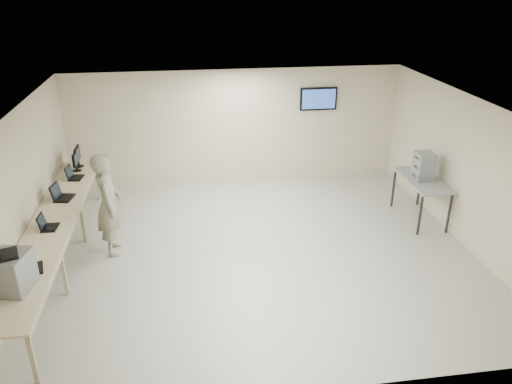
{
  "coord_description": "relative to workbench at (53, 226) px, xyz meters",
  "views": [
    {
      "loc": [
        -1.22,
        -8.09,
        4.89
      ],
      "look_at": [
        0.0,
        0.2,
        1.15
      ],
      "focal_mm": 35.0,
      "sensor_mm": 36.0,
      "label": 1
    }
  ],
  "objects": [
    {
      "name": "room",
      "position": [
        3.62,
        0.06,
        0.58
      ],
      "size": [
        8.01,
        7.01,
        2.81
      ],
      "color": "beige",
      "rests_on": "ground"
    },
    {
      "name": "workbench",
      "position": [
        0.0,
        0.0,
        0.0
      ],
      "size": [
        0.76,
        6.0,
        0.9
      ],
      "color": "beige",
      "rests_on": "ground"
    },
    {
      "name": "equipment_box",
      "position": [
        -0.06,
        -1.98,
        0.34
      ],
      "size": [
        0.56,
        0.61,
        0.54
      ],
      "primitive_type": "cube",
      "rotation": [
        0.0,
        0.0,
        -0.23
      ],
      "color": "gray",
      "rests_on": "workbench"
    },
    {
      "name": "laptop_on_box",
      "position": [
        -0.12,
        -1.98,
        0.68
      ],
      "size": [
        0.39,
        0.41,
        0.27
      ],
      "rotation": [
        0.0,
        0.0,
        0.34
      ],
      "color": "black",
      "rests_on": "equipment_box"
    },
    {
      "name": "laptop_0",
      "position": [
        0.0,
        -1.51,
        0.15
      ],
      "size": [
        0.38,
        0.41,
        0.28
      ],
      "rotation": [
        0.0,
        0.0,
        0.26
      ],
      "color": "black",
      "rests_on": "workbench"
    },
    {
      "name": "laptop_1",
      "position": [
        -0.05,
        -0.22,
        0.14
      ],
      "size": [
        0.29,
        0.35,
        0.26
      ],
      "rotation": [
        0.0,
        0.0,
        -0.06
      ],
      "color": "black",
      "rests_on": "workbench"
    },
    {
      "name": "laptop_2",
      "position": [
        -0.05,
        0.98,
        0.15
      ],
      "size": [
        0.4,
        0.45,
        0.31
      ],
      "rotation": [
        0.0,
        0.0,
        -0.19
      ],
      "color": "black",
      "rests_on": "workbench"
    },
    {
      "name": "laptop_3",
      "position": [
        -0.01,
        2.0,
        0.14
      ],
      "size": [
        0.33,
        0.38,
        0.28
      ],
      "rotation": [
        0.0,
        0.0,
        -0.13
      ],
      "color": "black",
      "rests_on": "workbench"
    },
    {
      "name": "monitor_near",
      "position": [
        -0.01,
        2.44,
        0.32
      ],
      "size": [
        0.19,
        0.42,
        0.41
      ],
      "color": "black",
      "rests_on": "workbench"
    },
    {
      "name": "monitor_far",
      "position": [
        -0.01,
        2.7,
        0.34
      ],
      "size": [
        0.2,
        0.45,
        0.45
      ],
      "color": "black",
      "rests_on": "workbench"
    },
    {
      "name": "soldier",
      "position": [
        0.9,
        0.42,
        0.15
      ],
      "size": [
        0.54,
        0.76,
        1.96
      ],
      "primitive_type": "imported",
      "rotation": [
        0.0,
        0.0,
        1.68
      ],
      "color": "#666C54",
      "rests_on": "ground"
    },
    {
      "name": "side_table",
      "position": [
        7.19,
        0.85,
        0.03
      ],
      "size": [
        0.72,
        1.54,
        0.92
      ],
      "color": "gray",
      "rests_on": "ground"
    },
    {
      "name": "storage_bins",
      "position": [
        7.17,
        0.85,
        0.38
      ],
      "size": [
        0.36,
        0.4,
        0.58
      ],
      "color": "gray",
      "rests_on": "side_table"
    }
  ]
}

